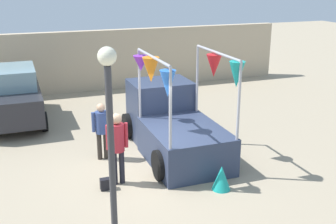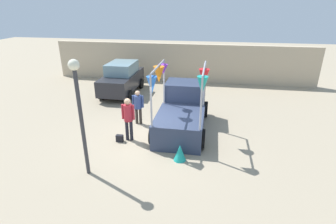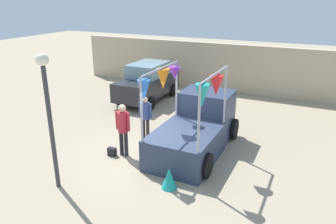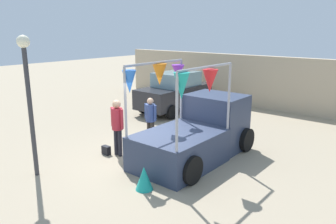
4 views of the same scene
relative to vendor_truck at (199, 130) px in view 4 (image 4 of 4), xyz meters
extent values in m
plane|color=gray|center=(-1.01, -1.33, -0.84)|extent=(60.00, 60.00, 0.00)
cube|color=#2D3851|center=(0.01, -1.03, -0.34)|extent=(1.90, 2.60, 1.00)
cube|color=#2D3851|center=(0.01, 0.97, 0.06)|extent=(1.80, 1.40, 1.80)
cube|color=#8CB2C6|center=(0.01, 0.97, 0.51)|extent=(1.76, 1.37, 0.60)
cylinder|color=black|center=(-0.94, 1.32, -0.46)|extent=(0.22, 0.76, 0.76)
cylinder|color=black|center=(0.96, 1.32, -0.46)|extent=(0.22, 0.76, 0.76)
cylinder|color=black|center=(-0.94, -1.73, -0.46)|extent=(0.22, 0.76, 0.76)
cylinder|color=black|center=(0.96, -1.73, -0.46)|extent=(0.22, 0.76, 0.76)
cylinder|color=#A5A5AD|center=(-0.86, 0.19, 1.13)|extent=(0.07, 0.07, 1.93)
cylinder|color=#A5A5AD|center=(0.88, 0.19, 1.13)|extent=(0.07, 0.07, 1.93)
cylinder|color=#A5A5AD|center=(-0.86, -2.25, 1.13)|extent=(0.07, 0.07, 1.93)
cylinder|color=#A5A5AD|center=(0.88, -2.25, 1.13)|extent=(0.07, 0.07, 1.93)
cylinder|color=#A5A5AD|center=(-0.86, -1.03, 2.09)|extent=(0.07, 2.44, 0.07)
cylinder|color=#A5A5AD|center=(0.88, -1.03, 2.09)|extent=(0.07, 2.44, 0.07)
cone|color=blue|center=(-0.86, -2.08, 1.67)|extent=(0.46, 0.46, 0.62)
cone|color=teal|center=(0.88, -2.08, 1.74)|extent=(0.49, 0.49, 0.63)
cone|color=orange|center=(-0.86, -0.86, 1.74)|extent=(0.48, 0.48, 0.63)
cone|color=red|center=(0.88, -0.86, 1.72)|extent=(0.47, 0.47, 0.60)
cone|color=purple|center=(-0.86, 0.02, 1.74)|extent=(0.56, 0.56, 0.42)
cube|color=#26262B|center=(-4.19, 4.04, -0.07)|extent=(1.70, 4.00, 0.90)
cube|color=#72939E|center=(-4.19, 4.19, 0.71)|extent=(1.50, 2.10, 0.66)
cylinder|color=black|center=(-5.04, 5.29, -0.52)|extent=(0.18, 0.64, 0.64)
cylinder|color=black|center=(-3.34, 5.29, -0.52)|extent=(0.18, 0.64, 0.64)
cylinder|color=black|center=(-5.04, 2.79, -0.52)|extent=(0.18, 0.64, 0.64)
cylinder|color=black|center=(-3.34, 2.79, -0.52)|extent=(0.18, 0.64, 0.64)
cylinder|color=black|center=(-2.05, -1.60, -0.41)|extent=(0.13, 0.13, 0.85)
cylinder|color=black|center=(-1.87, -1.60, -0.41)|extent=(0.13, 0.13, 0.85)
cylinder|color=#B22633|center=(-1.96, -1.60, 0.35)|extent=(0.34, 0.34, 0.68)
sphere|color=tan|center=(-1.96, -1.60, 0.82)|extent=(0.26, 0.26, 0.26)
cylinder|color=#B22633|center=(-2.18, -1.60, 0.39)|extent=(0.09, 0.09, 0.61)
cylinder|color=#B22633|center=(-1.74, -1.60, 0.39)|extent=(0.09, 0.09, 0.61)
cylinder|color=#2D2823|center=(-2.10, -0.03, -0.46)|extent=(0.13, 0.13, 0.76)
cylinder|color=#2D2823|center=(-1.92, -0.03, -0.46)|extent=(0.13, 0.13, 0.76)
cylinder|color=#33477F|center=(-2.01, -0.03, 0.22)|extent=(0.34, 0.34, 0.60)
sphere|color=tan|center=(-2.01, -0.03, 0.64)|extent=(0.23, 0.23, 0.23)
cylinder|color=#33477F|center=(-2.23, -0.03, 0.25)|extent=(0.09, 0.09, 0.54)
cylinder|color=#33477F|center=(-1.79, -0.03, 0.25)|extent=(0.09, 0.09, 0.54)
cube|color=black|center=(-2.31, -1.80, -0.70)|extent=(0.28, 0.16, 0.28)
cylinder|color=#333338|center=(-2.61, -3.98, 0.87)|extent=(0.12, 0.12, 3.41)
sphere|color=#F2EDCC|center=(-2.61, -3.98, 2.73)|extent=(0.32, 0.32, 0.32)
cube|color=tan|center=(-1.01, 7.41, 0.46)|extent=(18.00, 0.36, 2.60)
cone|color=teal|center=(0.24, -2.73, -0.54)|extent=(0.56, 0.56, 0.60)
camera|label=1|loc=(-4.01, -10.66, 3.97)|focal=45.00mm
camera|label=2|loc=(1.18, -10.60, 4.31)|focal=28.00mm
camera|label=3|loc=(3.60, -9.83, 4.24)|focal=35.00mm
camera|label=4|loc=(5.42, -8.07, 3.03)|focal=35.00mm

